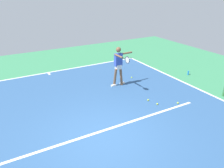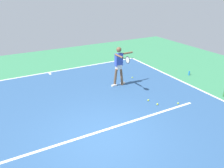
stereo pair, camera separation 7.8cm
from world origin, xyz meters
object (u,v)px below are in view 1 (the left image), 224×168
(water_bottle, at_px, (188,73))
(tennis_ball_centre_court, at_px, (132,77))
(tennis_player, at_px, (119,64))
(tennis_ball_near_service_line, at_px, (157,104))
(tennis_ball_by_sideline, at_px, (178,103))
(tennis_ball_far_corner, at_px, (148,100))

(water_bottle, bearing_deg, tennis_ball_centre_court, -20.96)
(tennis_player, height_order, tennis_ball_near_service_line, tennis_player)
(tennis_ball_by_sideline, xyz_separation_m, tennis_ball_centre_court, (0.08, -3.09, 0.00))
(tennis_ball_far_corner, height_order, tennis_ball_near_service_line, same)
(tennis_ball_by_sideline, relative_size, tennis_ball_near_service_line, 1.00)
(tennis_ball_centre_court, relative_size, tennis_ball_near_service_line, 1.00)
(tennis_player, distance_m, tennis_ball_near_service_line, 2.55)
(tennis_player, xyz_separation_m, tennis_ball_by_sideline, (-1.10, 2.65, -1.01))
(tennis_ball_near_service_line, distance_m, water_bottle, 3.84)
(tennis_ball_by_sideline, bearing_deg, tennis_ball_far_corner, -41.69)
(tennis_player, relative_size, tennis_ball_by_sideline, 27.23)
(tennis_ball_centre_court, distance_m, water_bottle, 2.96)
(tennis_player, distance_m, tennis_ball_centre_court, 1.50)
(tennis_ball_by_sideline, height_order, tennis_ball_far_corner, same)
(tennis_player, height_order, water_bottle, tennis_player)
(tennis_ball_far_corner, xyz_separation_m, tennis_ball_near_service_line, (-0.11, 0.43, 0.00))
(tennis_ball_far_corner, relative_size, tennis_ball_near_service_line, 1.00)
(tennis_ball_by_sideline, relative_size, water_bottle, 0.30)
(tennis_ball_centre_court, height_order, tennis_ball_far_corner, same)
(tennis_player, height_order, tennis_ball_far_corner, tennis_player)
(tennis_ball_by_sideline, bearing_deg, tennis_ball_near_service_line, -23.72)
(tennis_ball_near_service_line, relative_size, water_bottle, 0.30)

